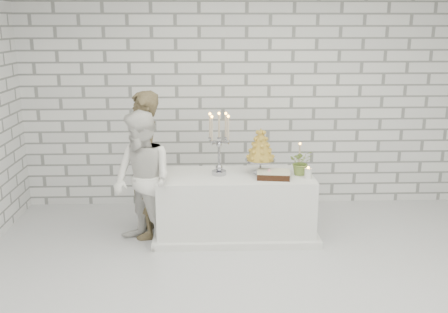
# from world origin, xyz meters

# --- Properties ---
(ground) EXTENTS (6.00, 5.00, 0.01)m
(ground) POSITION_xyz_m (0.00, 0.00, 0.00)
(ground) COLOR silver
(ground) RESTS_ON ground
(wall_back) EXTENTS (6.00, 0.01, 3.00)m
(wall_back) POSITION_xyz_m (0.00, 2.50, 1.50)
(wall_back) COLOR white
(wall_back) RESTS_ON ground
(wall_front) EXTENTS (6.00, 0.01, 3.00)m
(wall_front) POSITION_xyz_m (0.00, -2.50, 1.50)
(wall_front) COLOR white
(wall_front) RESTS_ON ground
(cake_table) EXTENTS (1.80, 0.80, 0.75)m
(cake_table) POSITION_xyz_m (-0.20, 1.36, 0.38)
(cake_table) COLOR white
(cake_table) RESTS_ON ground
(groom) EXTENTS (0.50, 0.69, 1.73)m
(groom) POSITION_xyz_m (-1.27, 1.40, 0.86)
(groom) COLOR #453822
(groom) RESTS_ON ground
(bride) EXTENTS (0.95, 0.95, 1.55)m
(bride) POSITION_xyz_m (-1.25, 1.07, 0.78)
(bride) COLOR white
(bride) RESTS_ON ground
(candelabra) EXTENTS (0.33, 0.33, 0.74)m
(candelabra) POSITION_xyz_m (-0.39, 1.37, 1.12)
(candelabra) COLOR #9E9EA8
(candelabra) RESTS_ON cake_table
(croquembouche) EXTENTS (0.43, 0.43, 0.55)m
(croquembouche) POSITION_xyz_m (0.09, 1.40, 1.02)
(croquembouche) COLOR #A98229
(croquembouche) RESTS_ON cake_table
(chocolate_cake) EXTENTS (0.40, 0.31, 0.08)m
(chocolate_cake) POSITION_xyz_m (0.22, 1.21, 0.79)
(chocolate_cake) COLOR black
(chocolate_cake) RESTS_ON cake_table
(pillar_candle) EXTENTS (0.08, 0.08, 0.12)m
(pillar_candle) POSITION_xyz_m (0.61, 1.18, 0.81)
(pillar_candle) COLOR white
(pillar_candle) RESTS_ON cake_table
(extra_taper) EXTENTS (0.07, 0.07, 0.32)m
(extra_taper) POSITION_xyz_m (0.57, 1.51, 0.91)
(extra_taper) COLOR #BCA890
(extra_taper) RESTS_ON cake_table
(flowers) EXTENTS (0.29, 0.26, 0.30)m
(flowers) POSITION_xyz_m (0.56, 1.34, 0.90)
(flowers) COLOR olive
(flowers) RESTS_ON cake_table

